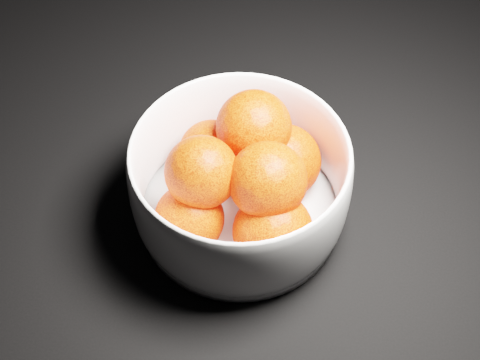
# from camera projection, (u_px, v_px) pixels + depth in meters

# --- Properties ---
(ground) EXTENTS (3.00, 3.00, 0.00)m
(ground) POSITION_uv_depth(u_px,v_px,m) (133.00, 39.00, 0.83)
(ground) COLOR black
(ground) RESTS_ON ground
(bowl) EXTENTS (0.21, 0.21, 0.10)m
(bowl) POSITION_uv_depth(u_px,v_px,m) (240.00, 183.00, 0.62)
(bowl) COLOR white
(bowl) RESTS_ON ground
(orange_pile) EXTENTS (0.15, 0.16, 0.11)m
(orange_pile) POSITION_uv_depth(u_px,v_px,m) (245.00, 177.00, 0.61)
(orange_pile) COLOR #FF330B
(orange_pile) RESTS_ON bowl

